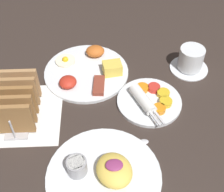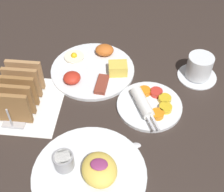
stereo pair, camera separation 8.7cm
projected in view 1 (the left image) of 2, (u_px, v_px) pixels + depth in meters
The scene contains 8 objects.
ground_plane at pixel (83, 115), 0.86m from camera, with size 3.00×3.00×0.00m, color #332823.
napkin_flat at pixel (21, 114), 0.86m from camera, with size 0.22×0.22×0.00m.
plate_breakfast at pixel (88, 70), 0.97m from camera, with size 0.26×0.26×0.05m.
plate_condiments at pixel (149, 100), 0.88m from camera, with size 0.18×0.20×0.04m.
plate_foreground at pixel (104, 174), 0.72m from camera, with size 0.27×0.27×0.06m.
toast_rack at pixel (17, 102), 0.83m from camera, with size 0.10×0.18×0.10m.
coffee_cup at pixel (191, 60), 0.97m from camera, with size 0.12×0.12×0.08m.
teaspoon at pixel (146, 152), 0.78m from camera, with size 0.02×0.13×0.01m.
Camera 1 is at (0.06, -0.55, 0.66)m, focal length 50.00 mm.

